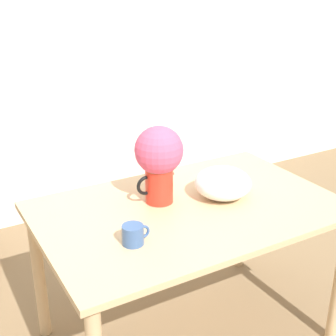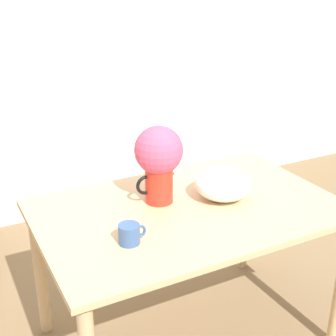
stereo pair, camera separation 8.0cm
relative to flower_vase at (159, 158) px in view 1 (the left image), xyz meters
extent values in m
cube|color=silver|center=(-0.01, 1.58, 0.30)|extent=(8.00, 0.05, 2.60)
cube|color=tan|center=(0.10, -0.12, -0.24)|extent=(1.42, 0.92, 0.03)
cylinder|color=tan|center=(-0.55, 0.28, -0.63)|extent=(0.06, 0.06, 0.74)
cylinder|color=tan|center=(0.75, 0.28, -0.63)|extent=(0.06, 0.06, 0.74)
cylinder|color=red|center=(0.00, 0.00, -0.13)|extent=(0.13, 0.13, 0.18)
cone|color=red|center=(0.06, 0.00, -0.07)|extent=(0.05, 0.05, 0.05)
torus|color=black|center=(-0.07, 0.00, -0.12)|extent=(0.10, 0.02, 0.10)
sphere|color=#3D7033|center=(0.00, 0.00, 0.00)|extent=(0.17, 0.17, 0.17)
sphere|color=#DB4C70|center=(0.00, 0.00, 0.04)|extent=(0.23, 0.23, 0.23)
cylinder|color=#385689|center=(-0.28, -0.29, -0.18)|extent=(0.09, 0.09, 0.08)
torus|color=#385689|center=(-0.23, -0.29, -0.18)|extent=(0.06, 0.01, 0.06)
ellipsoid|color=white|center=(0.29, -0.11, -0.15)|extent=(0.28, 0.28, 0.15)
camera|label=1|loc=(-0.97, -1.78, 0.79)|focal=50.00mm
camera|label=2|loc=(-0.90, -1.82, 0.79)|focal=50.00mm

